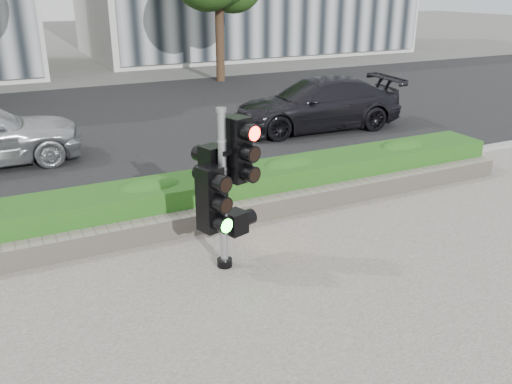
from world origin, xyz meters
TOP-DOWN VIEW (x-y plane):
  - ground at (0.00, 0.00)m, footprint 120.00×120.00m
  - sidewalk at (0.00, -2.50)m, footprint 16.00×11.00m
  - road at (0.00, 10.00)m, footprint 60.00×13.00m
  - curb at (0.00, 3.15)m, footprint 60.00×0.25m
  - stone_wall at (0.00, 1.90)m, footprint 12.00×0.32m
  - hedge at (0.00, 2.55)m, footprint 12.00×1.00m
  - traffic_signal at (-0.66, 0.63)m, footprint 0.85×0.72m
  - car_dark at (4.80, 6.84)m, footprint 4.97×2.36m

SIDE VIEW (x-z plane):
  - ground at x=0.00m, z-range 0.00..0.00m
  - road at x=0.00m, z-range 0.00..0.02m
  - sidewalk at x=0.00m, z-range 0.00..0.03m
  - curb at x=0.00m, z-range 0.00..0.12m
  - stone_wall at x=0.00m, z-range 0.03..0.37m
  - hedge at x=0.00m, z-range 0.03..0.71m
  - car_dark at x=4.80m, z-range 0.02..1.42m
  - traffic_signal at x=-0.66m, z-range 0.15..2.48m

